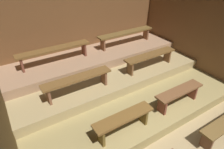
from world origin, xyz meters
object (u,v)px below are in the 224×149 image
object	(u,v)px
bench_lower_right	(179,93)
bench_middle_right	(150,57)
bench_middle_left	(77,80)
bench_upper_left	(54,51)
bench_upper_right	(126,34)
bench_lower_left	(124,120)

from	to	relation	value
bench_lower_right	bench_middle_right	xyz separation A→B (m)	(0.31, 1.30, 0.24)
bench_middle_left	bench_lower_right	bearing A→B (deg)	-36.29
bench_upper_left	bench_upper_right	world-z (taller)	same
bench_middle_right	bench_upper_left	bearing A→B (deg)	150.53
bench_lower_left	bench_lower_right	size ratio (longest dim) A/B	1.00
bench_lower_left	bench_middle_left	world-z (taller)	bench_middle_left
bench_middle_right	bench_middle_left	bearing A→B (deg)	180.00
bench_lower_right	bench_upper_right	size ratio (longest dim) A/B	0.64
bench_upper_left	bench_lower_right	bearing A→B (deg)	-53.76
bench_lower_left	bench_upper_left	world-z (taller)	bench_upper_left
bench_lower_left	bench_middle_left	distance (m)	1.36
bench_middle_left	bench_upper_right	size ratio (longest dim) A/B	0.83
bench_middle_left	bench_upper_left	distance (m)	1.24
bench_lower_right	bench_upper_left	distance (m)	3.15
bench_middle_right	bench_lower_right	bearing A→B (deg)	-103.26
bench_lower_right	bench_upper_right	xyz separation A→B (m)	(0.38, 2.51, 0.48)
bench_upper_left	bench_lower_left	bearing A→B (deg)	-81.41
bench_lower_left	bench_middle_right	xyz separation A→B (m)	(1.77, 1.30, 0.24)
bench_upper_left	bench_middle_left	bearing A→B (deg)	-86.54
bench_lower_right	bench_middle_left	bearing A→B (deg)	143.71
bench_middle_right	bench_upper_left	distance (m)	2.48
bench_lower_right	bench_middle_right	bearing A→B (deg)	76.74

